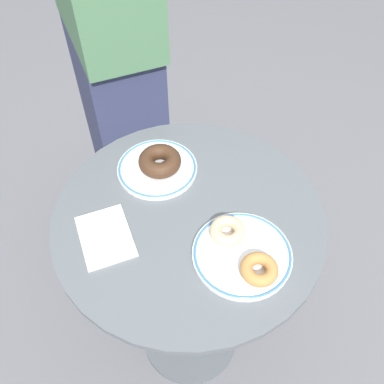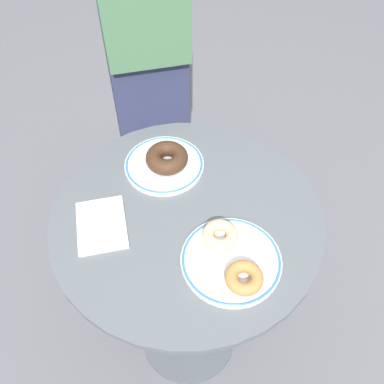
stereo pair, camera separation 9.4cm
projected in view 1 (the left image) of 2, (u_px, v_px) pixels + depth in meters
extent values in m
cube|color=slate|center=(190.00, 337.00, 1.55)|extent=(7.00, 7.00, 0.02)
cylinder|color=#565B60|center=(189.00, 216.00, 0.96)|extent=(0.63, 0.63, 0.02)
cylinder|color=#565B60|center=(190.00, 289.00, 1.24)|extent=(0.06, 0.06, 0.73)
cylinder|color=#565B60|center=(190.00, 335.00, 1.53)|extent=(0.34, 0.34, 0.03)
cylinder|color=white|center=(157.00, 169.00, 1.03)|extent=(0.20, 0.20, 0.01)
torus|color=#3D75BC|center=(157.00, 168.00, 1.03)|extent=(0.20, 0.20, 0.01)
cylinder|color=white|center=(242.00, 254.00, 0.87)|extent=(0.21, 0.21, 0.01)
torus|color=#3D75BC|center=(242.00, 253.00, 0.87)|extent=(0.21, 0.21, 0.01)
torus|color=#422819|center=(160.00, 161.00, 1.01)|extent=(0.15, 0.15, 0.04)
torus|color=#BC7F42|center=(259.00, 269.00, 0.83)|extent=(0.09, 0.09, 0.03)
torus|color=#E0B789|center=(228.00, 231.00, 0.89)|extent=(0.11, 0.11, 0.03)
cube|color=white|center=(106.00, 236.00, 0.91)|extent=(0.17, 0.14, 0.01)
cube|color=#2D3351|center=(127.00, 143.00, 1.56)|extent=(0.42, 0.31, 0.89)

